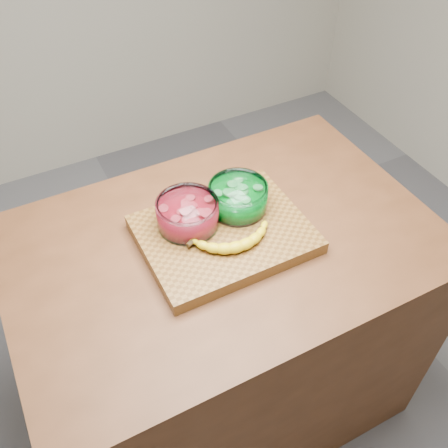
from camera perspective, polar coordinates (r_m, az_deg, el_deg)
name	(u,v)px	position (r m, az deg, el deg)	size (l,w,h in m)	color
ground	(224,391)	(2.14, 0.00, -18.51)	(3.50, 3.50, 0.00)	#59595E
counter	(224,329)	(1.75, 0.00, -11.91)	(1.20, 0.80, 0.90)	#522E18
cutting_board	(224,234)	(1.38, 0.00, -1.18)	(0.45, 0.35, 0.04)	brown
bowl_red	(188,214)	(1.35, -4.18, 1.15)	(0.17, 0.17, 0.08)	white
bowl_green	(238,197)	(1.40, 1.61, 3.06)	(0.17, 0.17, 0.08)	white
banana	(233,237)	(1.32, 1.02, -1.53)	(0.25, 0.13, 0.04)	gold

